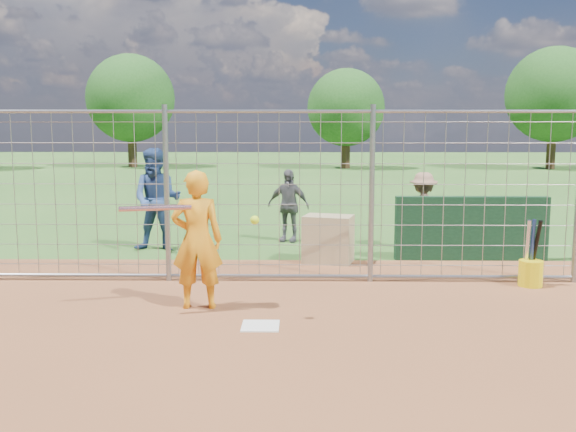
{
  "coord_description": "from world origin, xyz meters",
  "views": [
    {
      "loc": [
        0.44,
        -7.31,
        2.29
      ],
      "look_at": [
        0.3,
        0.8,
        1.15
      ],
      "focal_mm": 40.0,
      "sensor_mm": 36.0,
      "label": 1
    }
  ],
  "objects_px": {
    "batter": "(197,240)",
    "bystander_b": "(288,205)",
    "bystander_a": "(157,200)",
    "bystander_c": "(423,211)",
    "equipment_bin": "(328,239)",
    "bucket_with_bats": "(531,270)"
  },
  "relations": [
    {
      "from": "bystander_a",
      "to": "bystander_b",
      "type": "distance_m",
      "value": 2.6
    },
    {
      "from": "bystander_a",
      "to": "bucket_with_bats",
      "type": "distance_m",
      "value": 6.53
    },
    {
      "from": "bystander_b",
      "to": "bystander_c",
      "type": "bearing_deg",
      "value": 0.89
    },
    {
      "from": "bystander_a",
      "to": "bucket_with_bats",
      "type": "height_order",
      "value": "bystander_a"
    },
    {
      "from": "bystander_a",
      "to": "bucket_with_bats",
      "type": "bearing_deg",
      "value": -18.88
    },
    {
      "from": "bystander_b",
      "to": "bystander_c",
      "type": "height_order",
      "value": "bystander_b"
    },
    {
      "from": "bystander_b",
      "to": "bucket_with_bats",
      "type": "xyz_separation_m",
      "value": [
        3.55,
        -3.59,
        -0.48
      ]
    },
    {
      "from": "bystander_c",
      "to": "bucket_with_bats",
      "type": "relative_size",
      "value": 1.48
    },
    {
      "from": "bystander_b",
      "to": "batter",
      "type": "bearing_deg",
      "value": -85.67
    },
    {
      "from": "bystander_c",
      "to": "bystander_b",
      "type": "bearing_deg",
      "value": -22.24
    },
    {
      "from": "batter",
      "to": "bystander_c",
      "type": "xyz_separation_m",
      "value": [
        3.6,
        4.04,
        -0.16
      ]
    },
    {
      "from": "batter",
      "to": "bystander_b",
      "type": "xyz_separation_m",
      "value": [
        1.07,
        4.77,
        -0.15
      ]
    },
    {
      "from": "bystander_c",
      "to": "equipment_bin",
      "type": "bearing_deg",
      "value": 28.4
    },
    {
      "from": "batter",
      "to": "bystander_b",
      "type": "bearing_deg",
      "value": -106.32
    },
    {
      "from": "bystander_a",
      "to": "bystander_c",
      "type": "distance_m",
      "value": 4.95
    },
    {
      "from": "batter",
      "to": "bystander_c",
      "type": "relative_size",
      "value": 1.22
    },
    {
      "from": "bystander_a",
      "to": "bystander_b",
      "type": "bearing_deg",
      "value": 27.14
    },
    {
      "from": "bystander_a",
      "to": "bystander_c",
      "type": "xyz_separation_m",
      "value": [
        4.93,
        0.26,
        -0.23
      ]
    },
    {
      "from": "bystander_c",
      "to": "equipment_bin",
      "type": "relative_size",
      "value": 1.8
    },
    {
      "from": "bystander_b",
      "to": "equipment_bin",
      "type": "xyz_separation_m",
      "value": [
        0.71,
        -1.99,
        -0.33
      ]
    },
    {
      "from": "bystander_a",
      "to": "bystander_b",
      "type": "xyz_separation_m",
      "value": [
        2.4,
        0.99,
        -0.22
      ]
    },
    {
      "from": "bystander_a",
      "to": "bystander_c",
      "type": "relative_size",
      "value": 1.32
    }
  ]
}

